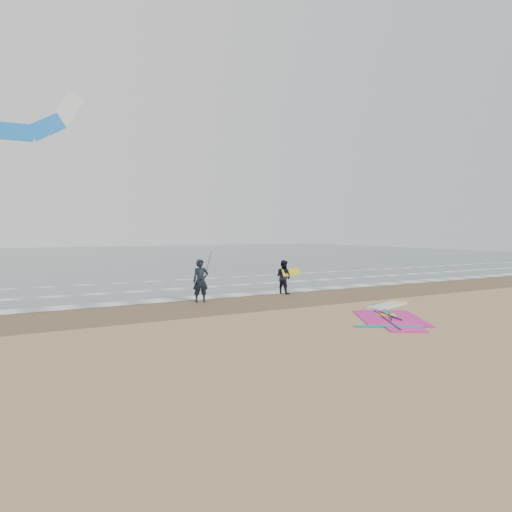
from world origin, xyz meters
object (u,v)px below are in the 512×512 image
person_standing (201,281)px  person_walking (284,277)px  surf_kite (14,117)px  windsurf_rig (391,314)px

person_standing → person_walking: (4.95, 0.68, -0.11)m
person_standing → surf_kite: 13.80m
surf_kite → windsurf_rig: bearing=-49.3°
person_standing → person_walking: bearing=17.5°
windsurf_rig → surf_kite: 21.58m
windsurf_rig → person_standing: (-5.35, 6.59, 0.97)m
windsurf_rig → person_walking: 7.33m
surf_kite → person_standing: bearing=-48.1°
windsurf_rig → surf_kite: (-12.68, 14.75, 9.34)m
windsurf_rig → person_walking: person_walking is taller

